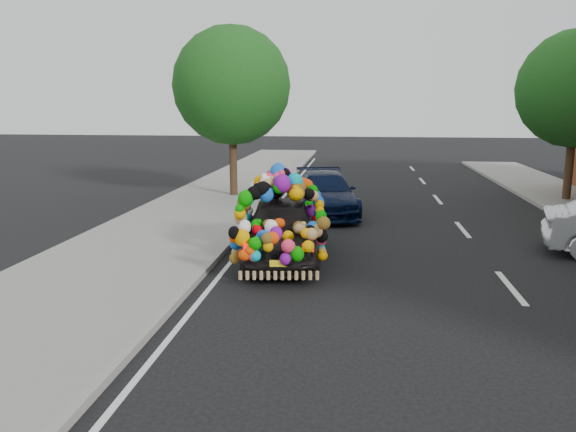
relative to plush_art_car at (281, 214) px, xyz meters
name	(u,v)px	position (x,y,z in m)	size (l,w,h in m)	color
ground	(319,280)	(0.95, -1.43, -1.01)	(100.00, 100.00, 0.00)	black
sidewalk	(109,270)	(-3.35, -1.43, -0.95)	(4.00, 60.00, 0.12)	gray
kerb	(202,273)	(-1.40, -1.43, -0.95)	(0.15, 60.00, 0.13)	gray
lane_markings	(511,287)	(4.55, -1.43, -1.01)	(6.00, 50.00, 0.01)	silver
tree_near_sidewalk	(232,86)	(-2.85, 8.07, 3.01)	(4.20, 4.20, 6.13)	#332114
plush_art_car	(281,214)	(0.00, 0.00, 0.00)	(2.42, 4.35, 2.00)	black
navy_sedan	(325,193)	(0.65, 5.43, -0.37)	(1.79, 4.42, 1.28)	black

